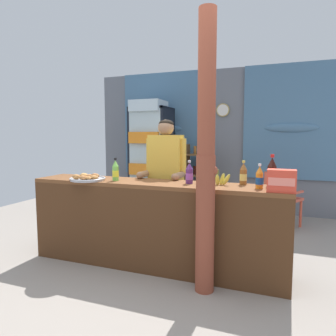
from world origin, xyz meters
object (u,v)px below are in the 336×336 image
object	(u,v)px
timber_post	(206,161)
soda_bottle_orange_soda	(259,178)
drink_fridge	(151,152)
soda_bottle_iced_tea	(243,174)
banana_bunch	(217,179)
plastic_lawn_chair	(281,196)
soda_bottle_lime_soda	(115,171)
soda_bottle_cola	(272,173)
bottle_shelf_rack	(198,177)
shopkeeper	(166,170)
snack_box_crackers	(282,181)
pastry_tray	(88,178)
soda_bottle_grape_soda	(189,174)
stall_counter	(151,218)

from	to	relation	value
timber_post	soda_bottle_orange_soda	distance (m)	0.55
drink_fridge	soda_bottle_orange_soda	distance (m)	3.09
soda_bottle_iced_tea	banana_bunch	xyz separation A→B (m)	(-0.24, -0.10, -0.04)
plastic_lawn_chair	soda_bottle_lime_soda	distance (m)	2.68
drink_fridge	soda_bottle_cola	world-z (taller)	drink_fridge
bottle_shelf_rack	soda_bottle_lime_soda	xyz separation A→B (m)	(-0.26, -2.51, 0.37)
drink_fridge	shopkeeper	size ratio (longest dim) A/B	1.27
shopkeeper	soda_bottle_orange_soda	distance (m)	1.21
drink_fridge	plastic_lawn_chair	size ratio (longest dim) A/B	2.36
soda_bottle_orange_soda	snack_box_crackers	bearing A→B (deg)	-30.08
pastry_tray	bottle_shelf_rack	bearing A→B (deg)	77.78
drink_fridge	soda_bottle_orange_soda	xyz separation A→B (m)	(2.09, -2.28, -0.09)
timber_post	bottle_shelf_rack	world-z (taller)	timber_post
soda_bottle_lime_soda	snack_box_crackers	distance (m)	1.69
soda_bottle_grape_soda	pastry_tray	xyz separation A→B (m)	(-1.11, -0.17, -0.08)
soda_bottle_grape_soda	shopkeeper	bearing A→B (deg)	135.06
shopkeeper	snack_box_crackers	xyz separation A→B (m)	(1.30, -0.59, 0.01)
drink_fridge	soda_bottle_orange_soda	size ratio (longest dim) A/B	8.78
soda_bottle_lime_soda	snack_box_crackers	xyz separation A→B (m)	(1.69, -0.09, -0.01)
plastic_lawn_chair	soda_bottle_lime_soda	bearing A→B (deg)	-130.09
soda_bottle_orange_soda	soda_bottle_grape_soda	distance (m)	0.69
pastry_tray	banana_bunch	world-z (taller)	banana_bunch
bottle_shelf_rack	banana_bunch	size ratio (longest dim) A/B	4.63
shopkeeper	drink_fridge	bearing A→B (deg)	118.59
stall_counter	shopkeeper	xyz separation A→B (m)	(-0.04, 0.54, 0.45)
stall_counter	snack_box_crackers	xyz separation A→B (m)	(1.26, -0.05, 0.46)
soda_bottle_grape_soda	banana_bunch	distance (m)	0.29
plastic_lawn_chair	pastry_tray	distance (m)	2.92
timber_post	stall_counter	bearing A→B (deg)	159.29
soda_bottle_lime_soda	pastry_tray	distance (m)	0.33
soda_bottle_lime_soda	soda_bottle_grape_soda	distance (m)	0.81
bottle_shelf_rack	banana_bunch	xyz separation A→B (m)	(0.83, -2.41, 0.33)
drink_fridge	pastry_tray	size ratio (longest dim) A/B	5.26
stall_counter	snack_box_crackers	world-z (taller)	snack_box_crackers
drink_fridge	soda_bottle_iced_tea	size ratio (longest dim) A/B	8.35
timber_post	soda_bottle_lime_soda	xyz separation A→B (m)	(-1.07, 0.28, -0.16)
soda_bottle_cola	soda_bottle_orange_soda	world-z (taller)	soda_bottle_cola
plastic_lawn_chair	banana_bunch	size ratio (longest dim) A/B	3.19
stall_counter	soda_bottle_grape_soda	distance (m)	0.61
soda_bottle_grape_soda	snack_box_crackers	bearing A→B (deg)	-11.13
drink_fridge	soda_bottle_cola	distance (m)	3.05
timber_post	drink_fridge	world-z (taller)	timber_post
bottle_shelf_rack	soda_bottle_grape_soda	size ratio (longest dim) A/B	5.24
stall_counter	bottle_shelf_rack	size ratio (longest dim) A/B	2.21
soda_bottle_cola	pastry_tray	distance (m)	1.93
soda_bottle_grape_soda	snack_box_crackers	distance (m)	0.90
stall_counter	bottle_shelf_rack	xyz separation A→B (m)	(-0.17, 2.55, 0.10)
soda_bottle_grape_soda	soda_bottle_cola	bearing A→B (deg)	6.82
stall_counter	banana_bunch	distance (m)	0.80
soda_bottle_iced_tea	snack_box_crackers	xyz separation A→B (m)	(0.36, -0.30, -0.01)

